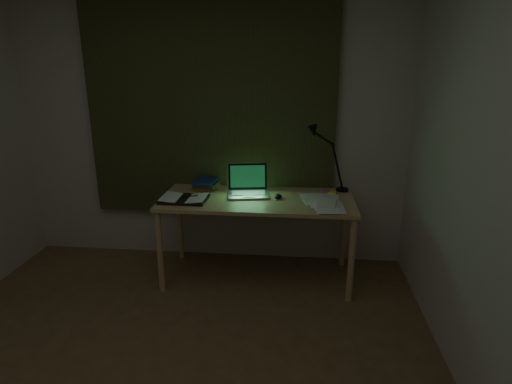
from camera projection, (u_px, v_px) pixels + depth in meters
wall_back at (212, 127)px, 3.84m from camera, size 3.50×0.00×2.50m
curtain at (210, 104)px, 3.74m from camera, size 2.20×0.06×2.00m
desk at (257, 239)px, 3.65m from camera, size 1.60×0.70×0.73m
laptop at (248, 181)px, 3.57m from camera, size 0.41×0.44×0.25m
open_textbook at (184, 199)px, 3.48m from camera, size 0.38×0.28×0.03m
book_stack at (206, 184)px, 3.78m from camera, size 0.23×0.26×0.09m
loose_papers at (320, 202)px, 3.42m from camera, size 0.35×0.37×0.02m
mouse at (278, 196)px, 3.53m from camera, size 0.07×0.10×0.04m
sticky_yellow at (332, 193)px, 3.67m from camera, size 0.08×0.08×0.01m
sticky_pink at (326, 191)px, 3.70m from camera, size 0.10×0.10×0.02m
desk_lamp at (344, 158)px, 3.65m from camera, size 0.44×0.37×0.58m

